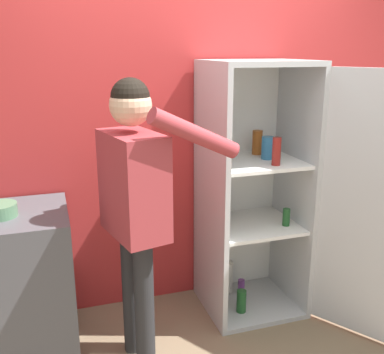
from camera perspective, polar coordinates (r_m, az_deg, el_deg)
wall_back at (r=3.29m, az=-0.29°, el=5.67°), size 7.00×0.06×2.55m
refrigerator at (r=3.18m, az=10.47°, el=-2.12°), size 1.08×1.20×1.79m
person at (r=2.55m, az=-7.21°, el=-1.81°), size 0.75×0.59×1.72m
counter at (r=3.06m, az=-21.29°, el=-12.48°), size 0.67×0.65×0.92m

